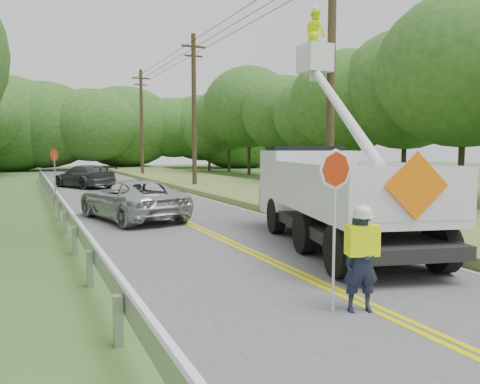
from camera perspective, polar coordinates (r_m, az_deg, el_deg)
name	(u,v)px	position (r m, az deg, el deg)	size (l,w,h in m)	color
ground	(406,324)	(7.75, 19.60, -14.94)	(140.00, 140.00, 0.00)	#2F5321
road	(161,211)	(20.01, -9.65, -2.32)	(7.20, 96.00, 0.03)	#494A4C
guardrail	(57,201)	(20.21, -21.42, -0.99)	(0.18, 48.00, 0.77)	#97989F
utility_poles	(239,98)	(24.53, -0.17, 11.46)	(1.60, 43.30, 10.00)	black
tall_grass_verge	(304,200)	(22.88, 7.78, -0.99)	(7.00, 96.00, 0.30)	#5D672A
treeline_right	(328,104)	(36.45, 10.74, 10.56)	(10.72, 51.11, 10.83)	#332319
treeline_horizon	(85,126)	(61.77, -18.39, 7.70)	(56.30, 14.85, 11.59)	#244F17
flagger	(361,254)	(7.78, 14.55, -7.37)	(1.07, 0.54, 2.62)	#191E33
bucket_truck	(323,181)	(13.92, 10.16, 1.29)	(4.57, 8.62, 7.53)	black
suv_silver	(131,199)	(17.80, -13.14, -0.88)	(2.47, 5.37, 1.49)	#B2B5BA
suv_darkgrey	(84,176)	(33.19, -18.50, 1.84)	(2.15, 5.28, 1.53)	#3B3E43
stop_sign_permanent	(55,168)	(22.95, -21.71, 2.72)	(0.40, 0.43, 2.63)	#97989F
yard_sign	(366,210)	(17.00, 15.14, -2.19)	(0.44, 0.19, 0.67)	white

